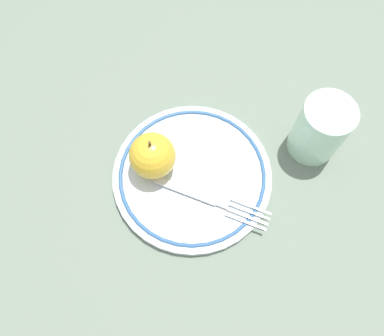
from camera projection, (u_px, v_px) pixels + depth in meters
ground_plane at (193, 169)px, 0.57m from camera, size 2.00×2.00×0.00m
plate at (192, 175)px, 0.56m from camera, size 0.24×0.24×0.02m
apple_red_whole at (153, 157)px, 0.52m from camera, size 0.07×0.07×0.07m
fork at (209, 199)px, 0.53m from camera, size 0.08×0.17×0.00m
drinking_glass at (321, 129)px, 0.54m from camera, size 0.07×0.07×0.10m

